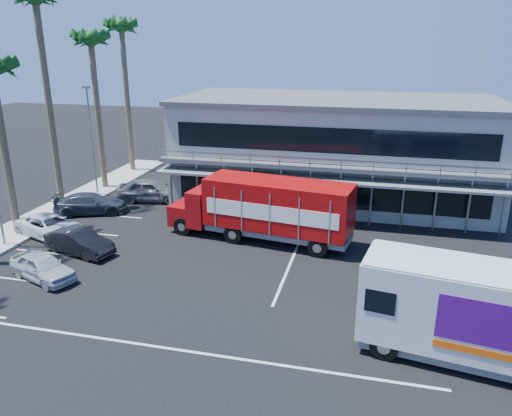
% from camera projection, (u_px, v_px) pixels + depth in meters
% --- Properties ---
extents(ground, '(120.00, 120.00, 0.00)m').
position_uv_depth(ground, '(241.00, 282.00, 24.29)').
color(ground, black).
rests_on(ground, ground).
extents(building, '(22.40, 12.00, 7.30)m').
position_uv_depth(building, '(334.00, 149.00, 36.18)').
color(building, '#A0A597').
rests_on(building, ground).
extents(curb_strip, '(3.00, 32.00, 0.16)m').
position_uv_depth(curb_strip, '(47.00, 216.00, 33.15)').
color(curb_strip, '#A5A399').
rests_on(curb_strip, ground).
extents(palm_d, '(2.80, 2.80, 14.75)m').
position_uv_depth(palm_d, '(37.00, 12.00, 30.95)').
color(palm_d, brown).
rests_on(palm_d, ground).
extents(palm_e, '(2.80, 2.80, 12.25)m').
position_uv_depth(palm_e, '(91.00, 48.00, 36.15)').
color(palm_e, brown).
rests_on(palm_e, ground).
extents(palm_f, '(2.80, 2.80, 13.25)m').
position_uv_depth(palm_f, '(122.00, 36.00, 41.01)').
color(palm_f, brown).
rests_on(palm_f, ground).
extents(light_pole_far, '(0.50, 0.25, 8.09)m').
position_uv_depth(light_pole_far, '(92.00, 137.00, 36.15)').
color(light_pole_far, gray).
rests_on(light_pole_far, ground).
extents(red_truck, '(11.14, 4.15, 3.66)m').
position_uv_depth(red_truck, '(266.00, 208.00, 28.66)').
color(red_truck, maroon).
rests_on(red_truck, ground).
extents(white_van, '(7.92, 3.82, 3.71)m').
position_uv_depth(white_van, '(470.00, 312.00, 17.78)').
color(white_van, silver).
rests_on(white_van, ground).
extents(parked_car_a, '(4.15, 2.83, 1.31)m').
position_uv_depth(parked_car_a, '(42.00, 267.00, 24.37)').
color(parked_car_a, '#BABCC2').
rests_on(parked_car_a, ground).
extents(parked_car_b, '(4.33, 2.42, 1.35)m').
position_uv_depth(parked_car_b, '(79.00, 242.00, 27.31)').
color(parked_car_b, black).
rests_on(parked_car_b, ground).
extents(parked_car_c, '(5.16, 3.61, 1.31)m').
position_uv_depth(parked_car_c, '(51.00, 226.00, 29.60)').
color(parked_car_c, white).
rests_on(parked_car_c, ground).
extents(parked_car_d, '(5.17, 3.62, 1.39)m').
position_uv_depth(parked_car_d, '(91.00, 203.00, 33.61)').
color(parked_car_d, '#2D343C').
rests_on(parked_car_d, ground).
extents(parked_car_e, '(5.11, 2.71, 1.65)m').
position_uv_depth(parked_car_e, '(151.00, 190.00, 36.13)').
color(parked_car_e, slate).
rests_on(parked_car_e, ground).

